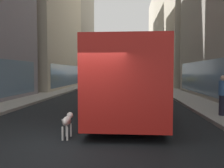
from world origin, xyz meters
TOP-DOWN VIEW (x-y plane):
  - ground_plane at (0.00, 35.00)m, footprint 120.00×120.00m
  - sidewalk_left at (-5.70, 35.00)m, footprint 2.40×110.00m
  - sidewalk_right at (5.70, 35.00)m, footprint 2.40×110.00m
  - building_left_mid at (-11.90, 21.11)m, footprint 11.81×14.43m
  - building_left_far at (-11.90, 38.25)m, footprint 10.40×15.31m
  - building_right_far at (11.90, 56.65)m, footprint 8.76×23.41m
  - transit_bus at (1.20, 5.78)m, footprint 2.78×11.53m
  - car_yellow_taxi at (1.20, 35.92)m, footprint 1.73×4.43m
  - car_blue_hatchback at (1.20, 42.13)m, footprint 1.82×4.51m
  - car_silver_sedan at (-2.80, 38.89)m, footprint 1.70×4.71m
  - car_white_van at (1.20, 26.00)m, footprint 1.76×4.43m
  - box_truck at (-1.20, 20.82)m, footprint 2.30×7.50m
  - dalmatian_dog at (-0.54, 0.61)m, footprint 0.22×0.96m
  - pedestrian_with_handbag at (5.26, 3.82)m, footprint 0.45×0.34m

SIDE VIEW (x-z plane):
  - ground_plane at x=0.00m, z-range 0.00..0.00m
  - sidewalk_left at x=-5.70m, z-range 0.00..0.15m
  - sidewalk_right at x=5.70m, z-range 0.00..0.15m
  - dalmatian_dog at x=-0.54m, z-range 0.15..0.87m
  - car_yellow_taxi at x=1.20m, z-range 0.01..1.63m
  - car_white_van at x=1.20m, z-range 0.01..1.63m
  - car_silver_sedan at x=-2.80m, z-range 0.01..1.63m
  - car_blue_hatchback at x=1.20m, z-range 0.01..1.63m
  - pedestrian_with_handbag at x=5.26m, z-range 0.17..1.86m
  - box_truck at x=-1.20m, z-range 0.14..3.19m
  - transit_bus at x=1.20m, z-range 0.25..3.30m
  - building_left_mid at x=-11.90m, z-range -0.01..21.25m
  - building_right_far at x=11.90m, z-range -0.01..22.40m
  - building_left_far at x=-11.90m, z-range -0.01..24.89m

